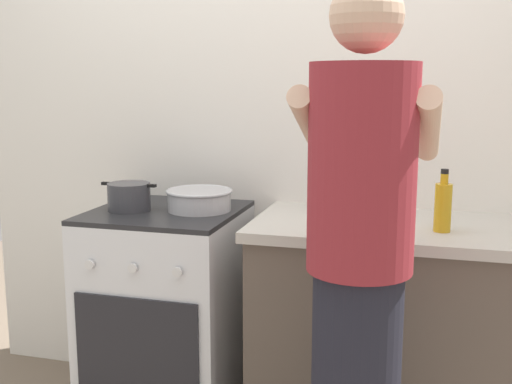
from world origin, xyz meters
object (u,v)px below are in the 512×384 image
object	(u,v)px
stove_range	(168,313)
person	(359,283)
utensil_crock	(332,186)
oil_bottle	(443,206)
mixing_bowl	(199,199)
pot	(129,197)

from	to	relation	value
stove_range	person	size ratio (longest dim) A/B	0.53
utensil_crock	oil_bottle	world-z (taller)	utensil_crock
stove_range	utensil_crock	xyz separation A→B (m)	(0.67, 0.19, 0.55)
stove_range	oil_bottle	world-z (taller)	oil_bottle
mixing_bowl	utensil_crock	xyz separation A→B (m)	(0.53, 0.16, 0.05)
person	pot	bearing A→B (deg)	150.47
stove_range	person	distance (m)	1.14
mixing_bowl	pot	bearing A→B (deg)	-164.65
utensil_crock	person	distance (m)	0.85
pot	utensil_crock	size ratio (longest dim) A/B	0.73
person	stove_range	bearing A→B (deg)	144.63
stove_range	mixing_bowl	xyz separation A→B (m)	(0.14, 0.03, 0.50)
mixing_bowl	stove_range	bearing A→B (deg)	-167.40
oil_bottle	stove_range	bearing A→B (deg)	175.82
stove_range	mixing_bowl	size ratio (longest dim) A/B	3.26
mixing_bowl	utensil_crock	size ratio (longest dim) A/B	0.83
person	oil_bottle	bearing A→B (deg)	66.61
stove_range	utensil_crock	bearing A→B (deg)	16.14
pot	utensil_crock	xyz separation A→B (m)	(0.81, 0.24, 0.04)
utensil_crock	pot	bearing A→B (deg)	-163.53
stove_range	person	xyz separation A→B (m)	(0.87, -0.62, 0.41)
stove_range	oil_bottle	xyz separation A→B (m)	(1.10, -0.08, 0.54)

